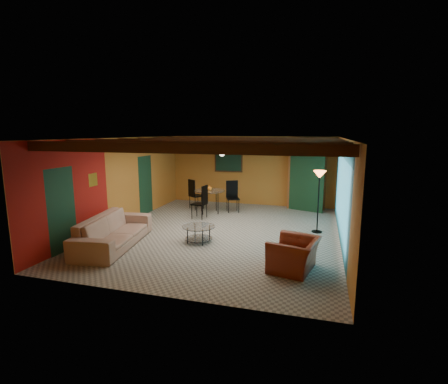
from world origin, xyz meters
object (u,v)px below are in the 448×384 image
(floor_lamp, at_px, (318,202))
(armchair, at_px, (294,254))
(coffee_table, at_px, (199,234))
(dining_table, at_px, (210,197))
(sofa, at_px, (114,231))
(vase, at_px, (209,179))
(potted_plant, at_px, (308,144))
(armoire, at_px, (307,180))

(floor_lamp, bearing_deg, armchair, -98.39)
(coffee_table, distance_m, dining_table, 3.28)
(coffee_table, height_order, floor_lamp, floor_lamp)
(sofa, xyz_separation_m, vase, (1.20, 4.05, 0.84))
(coffee_table, xyz_separation_m, dining_table, (-0.76, 3.17, 0.35))
(armchair, xyz_separation_m, vase, (-3.32, 4.33, 0.89))
(sofa, bearing_deg, vase, -25.46)
(armchair, height_order, floor_lamp, floor_lamp)
(dining_table, xyz_separation_m, vase, (0.00, 0.00, 0.66))
(sofa, bearing_deg, armchair, -102.38)
(coffee_table, bearing_deg, potted_plant, 61.74)
(armoire, relative_size, potted_plant, 4.53)
(armchair, xyz_separation_m, dining_table, (-3.32, 4.33, 0.23))
(dining_table, bearing_deg, armoire, 25.20)
(dining_table, relative_size, floor_lamp, 1.21)
(armchair, bearing_deg, floor_lamp, -175.94)
(coffee_table, relative_size, armoire, 0.39)
(sofa, xyz_separation_m, armoire, (4.50, 5.60, 0.71))
(sofa, relative_size, floor_lamp, 1.49)
(sofa, height_order, potted_plant, potted_plant)
(coffee_table, distance_m, armoire, 5.44)
(armchair, distance_m, vase, 5.52)
(sofa, relative_size, dining_table, 1.23)
(armoire, bearing_deg, dining_table, -135.62)
(armchair, relative_size, armoire, 0.48)
(armchair, height_order, potted_plant, potted_plant)
(coffee_table, height_order, potted_plant, potted_plant)
(sofa, xyz_separation_m, coffee_table, (1.96, 0.88, -0.17))
(coffee_table, distance_m, vase, 3.41)
(dining_table, relative_size, potted_plant, 4.51)
(dining_table, relative_size, vase, 12.34)
(sofa, bearing_deg, coffee_table, -74.82)
(armchair, relative_size, vase, 5.93)
(sofa, height_order, armchair, sofa)
(armoire, distance_m, vase, 3.65)
(potted_plant, height_order, vase, potted_plant)
(armoire, xyz_separation_m, potted_plant, (0.00, 0.00, 1.34))
(dining_table, xyz_separation_m, potted_plant, (3.30, 1.55, 1.87))
(dining_table, relative_size, armoire, 0.99)
(armoire, xyz_separation_m, floor_lamp, (0.45, -2.95, -0.20))
(dining_table, distance_m, floor_lamp, 4.01)
(armchair, distance_m, dining_table, 5.46)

